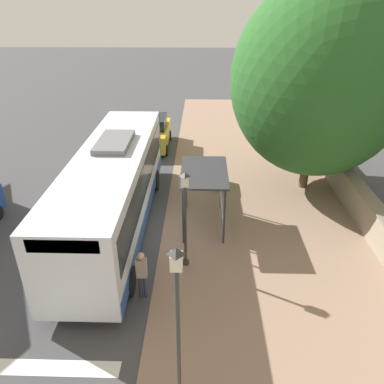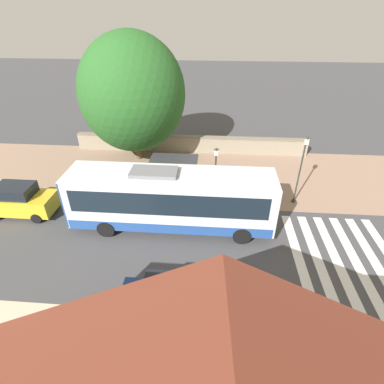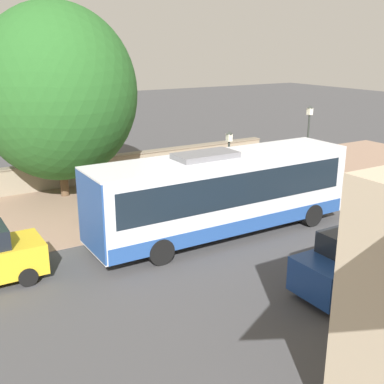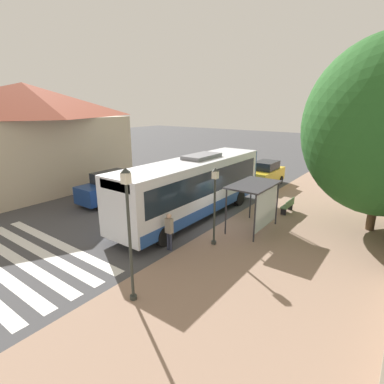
{
  "view_description": "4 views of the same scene",
  "coord_description": "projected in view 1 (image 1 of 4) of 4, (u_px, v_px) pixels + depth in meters",
  "views": [
    {
      "loc": [
        -1.6,
        13.17,
        8.85
      ],
      "look_at": [
        -1.26,
        1.06,
        2.41
      ],
      "focal_mm": 35.0,
      "sensor_mm": 36.0,
      "label": 1
    },
    {
      "loc": [
        15.8,
        2.06,
        11.09
      ],
      "look_at": [
        1.78,
        0.95,
        2.27
      ],
      "focal_mm": 28.0,
      "sensor_mm": 36.0,
      "label": 2
    },
    {
      "loc": [
        17.46,
        -11.07,
        7.7
      ],
      "look_at": [
        -0.21,
        -0.38,
        1.34
      ],
      "focal_mm": 45.0,
      "sensor_mm": 36.0,
      "label": 3
    },
    {
      "loc": [
        -8.03,
        13.39,
        6.45
      ],
      "look_at": [
        0.63,
        1.69,
        2.2
      ],
      "focal_mm": 28.0,
      "sensor_mm": 36.0,
      "label": 4
    }
  ],
  "objects": [
    {
      "name": "ground_plane",
      "position": [
        163.0,
        230.0,
        15.82
      ],
      "size": [
        120.0,
        120.0,
        0.0
      ],
      "primitive_type": "plane",
      "color": "#424244",
      "rests_on": "ground"
    },
    {
      "name": "sidewalk_plaza",
      "position": [
        270.0,
        231.0,
        15.7
      ],
      "size": [
        9.0,
        44.0,
        0.02
      ],
      "color": "#937560",
      "rests_on": "ground"
    },
    {
      "name": "stone_wall",
      "position": [
        371.0,
        218.0,
        15.26
      ],
      "size": [
        0.6,
        20.0,
        1.46
      ],
      "color": "gray",
      "rests_on": "ground"
    },
    {
      "name": "bus",
      "position": [
        114.0,
        187.0,
        15.18
      ],
      "size": [
        2.73,
        11.38,
        3.63
      ],
      "color": "silver",
      "rests_on": "ground"
    },
    {
      "name": "bus_shelter",
      "position": [
        208.0,
        180.0,
        15.23
      ],
      "size": [
        1.89,
        3.13,
        2.53
      ],
      "color": "#2D2D33",
      "rests_on": "ground"
    },
    {
      "name": "pedestrian",
      "position": [
        142.0,
        271.0,
        11.85
      ],
      "size": [
        0.34,
        0.24,
        1.79
      ],
      "color": "#2D3347",
      "rests_on": "ground"
    },
    {
      "name": "bench",
      "position": [
        217.0,
        177.0,
        19.25
      ],
      "size": [
        0.4,
        1.46,
        0.88
      ],
      "color": "#4C7247",
      "rests_on": "ground"
    },
    {
      "name": "street_lamp_near",
      "position": [
        178.0,
        321.0,
        7.92
      ],
      "size": [
        0.28,
        0.28,
        4.62
      ],
      "color": "#2D332D",
      "rests_on": "ground"
    },
    {
      "name": "street_lamp_far",
      "position": [
        185.0,
        212.0,
        12.78
      ],
      "size": [
        0.28,
        0.28,
        3.74
      ],
      "color": "#2D332D",
      "rests_on": "ground"
    },
    {
      "name": "shade_tree",
      "position": [
        319.0,
        80.0,
        16.85
      ],
      "size": [
        7.99,
        7.99,
        9.78
      ],
      "color": "brown",
      "rests_on": "ground"
    },
    {
      "name": "parked_car_behind_bus",
      "position": [
        154.0,
        133.0,
        23.93
      ],
      "size": [
        1.93,
        4.19,
        1.99
      ],
      "color": "gold",
      "rests_on": "ground"
    }
  ]
}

